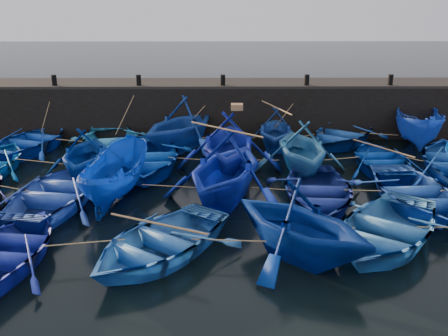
{
  "coord_description": "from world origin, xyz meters",
  "views": [
    {
      "loc": [
        -0.15,
        -14.11,
        6.85
      ],
      "look_at": [
        0.0,
        3.2,
        0.7
      ],
      "focal_mm": 40.0,
      "sensor_mm": 36.0,
      "label": 1
    }
  ],
  "objects": [
    {
      "name": "boat_16",
      "position": [
        0.03,
        1.63,
        1.28
      ],
      "size": [
        5.58,
        6.0,
        2.57
      ],
      "primitive_type": "imported",
      "rotation": [
        0.0,
        0.0,
        -0.34
      ],
      "color": "#0C24A6",
      "rests_on": "ground"
    },
    {
      "name": "boat_5",
      "position": [
        9.01,
        8.09,
        1.01
      ],
      "size": [
        3.18,
        5.53,
        2.02
      ],
      "primitive_type": "imported",
      "rotation": [
        0.0,
        0.0,
        -0.25
      ],
      "color": "#1940B7",
      "rests_on": "ground"
    },
    {
      "name": "boat_2",
      "position": [
        -1.93,
        7.76,
        1.22
      ],
      "size": [
        5.92,
        6.09,
        2.44
      ],
      "primitive_type": "imported",
      "rotation": [
        0.0,
        0.0,
        -0.59
      ],
      "color": "navy",
      "rests_on": "ground"
    },
    {
      "name": "boat_3",
      "position": [
        2.37,
        7.7,
        0.96
      ],
      "size": [
        3.57,
        4.01,
        1.93
      ],
      "primitive_type": "imported",
      "rotation": [
        0.0,
        0.0,
        -0.12
      ],
      "color": "#184191",
      "rests_on": "ground"
    },
    {
      "name": "ground",
      "position": [
        0.0,
        0.0,
        0.0
      ],
      "size": [
        120.0,
        120.0,
        0.0
      ],
      "primitive_type": "plane",
      "color": "black",
      "rests_on": "ground"
    },
    {
      "name": "quay_wall",
      "position": [
        0.0,
        10.5,
        1.25
      ],
      "size": [
        26.0,
        2.5,
        2.5
      ],
      "primitive_type": "cube",
      "color": "black",
      "rests_on": "ground"
    },
    {
      "name": "bollard_3",
      "position": [
        4.0,
        9.6,
        2.87
      ],
      "size": [
        0.24,
        0.24,
        0.5
      ],
      "primitive_type": "cylinder",
      "color": "black",
      "rests_on": "quay_top"
    },
    {
      "name": "boat_22",
      "position": [
        -1.81,
        -2.1,
        0.49
      ],
      "size": [
        5.53,
        5.82,
        0.98
      ],
      "primitive_type": "imported",
      "rotation": [
        0.0,
        0.0,
        -0.63
      ],
      "color": "blue",
      "rests_on": "ground"
    },
    {
      "name": "bollard_1",
      "position": [
        -4.0,
        9.6,
        2.87
      ],
      "size": [
        0.24,
        0.24,
        0.5
      ],
      "primitive_type": "cylinder",
      "color": "black",
      "rests_on": "quay_top"
    },
    {
      "name": "loose_oars",
      "position": [
        1.74,
        3.03,
        1.62
      ],
      "size": [
        10.43,
        11.88,
        1.73
      ],
      "color": "#99724C",
      "rests_on": "ground"
    },
    {
      "name": "boat_11",
      "position": [
        6.36,
        4.9,
        0.45
      ],
      "size": [
        3.15,
        4.37,
        0.9
      ],
      "primitive_type": "imported",
      "rotation": [
        0.0,
        0.0,
        3.15
      ],
      "color": "navy",
      "rests_on": "ground"
    },
    {
      "name": "bollard_2",
      "position": [
        0.0,
        9.6,
        2.87
      ],
      "size": [
        0.24,
        0.24,
        0.5
      ],
      "primitive_type": "cylinder",
      "color": "black",
      "rests_on": "quay_top"
    },
    {
      "name": "boat_9",
      "position": [
        0.21,
        4.57,
        1.29
      ],
      "size": [
        4.47,
        5.11,
        2.57
      ],
      "primitive_type": "imported",
      "rotation": [
        0.0,
        0.0,
        3.09
      ],
      "color": "#102297",
      "rests_on": "ground"
    },
    {
      "name": "boat_7",
      "position": [
        -5.31,
        4.15,
        1.02
      ],
      "size": [
        3.49,
        4.0,
        2.03
      ],
      "primitive_type": "imported",
      "rotation": [
        0.0,
        0.0,
        3.18
      ],
      "color": "navy",
      "rests_on": "ground"
    },
    {
      "name": "boat_8",
      "position": [
        -3.11,
        4.92,
        0.57
      ],
      "size": [
        4.36,
        5.77,
        1.13
      ],
      "primitive_type": "imported",
      "rotation": [
        0.0,
        0.0,
        0.09
      ],
      "color": "#0942BA",
      "rests_on": "ground"
    },
    {
      "name": "quay_top",
      "position": [
        0.0,
        10.5,
        2.56
      ],
      "size": [
        26.0,
        2.5,
        0.12
      ],
      "primitive_type": "cube",
      "color": "black",
      "rests_on": "quay_wall"
    },
    {
      "name": "boat_18",
      "position": [
        6.34,
        1.27,
        0.51
      ],
      "size": [
        3.76,
        5.1,
        1.02
      ],
      "primitive_type": "imported",
      "rotation": [
        0.0,
        0.0,
        0.05
      ],
      "color": "blue",
      "rests_on": "ground"
    },
    {
      "name": "boat_0",
      "position": [
        -8.63,
        7.61,
        0.5
      ],
      "size": [
        4.73,
        5.6,
        0.99
      ],
      "primitive_type": "imported",
      "rotation": [
        0.0,
        0.0,
        2.82
      ],
      "color": "#0C38A5",
      "rests_on": "ground"
    },
    {
      "name": "wooden_crate",
      "position": [
        0.51,
        4.57,
        2.69
      ],
      "size": [
        0.45,
        0.38,
        0.23
      ],
      "primitive_type": "cube",
      "color": "olive",
      "rests_on": "boat_9"
    },
    {
      "name": "mooring_ropes",
      "position": [
        0.18,
        4.84,
        0.86
      ],
      "size": [
        17.69,
        12.23,
        2.1
      ],
      "color": "tan",
      "rests_on": "ground"
    },
    {
      "name": "boat_1",
      "position": [
        -5.01,
        7.11,
        0.55
      ],
      "size": [
        4.97,
        6.08,
        1.1
      ],
      "primitive_type": "imported",
      "rotation": [
        0.0,
        0.0,
        0.24
      ],
      "color": "#287ED3",
      "rests_on": "ground"
    },
    {
      "name": "boat_14",
      "position": [
        -5.61,
        1.37,
        0.52
      ],
      "size": [
        4.34,
        5.53,
        1.05
      ],
      "primitive_type": "imported",
      "rotation": [
        0.0,
        0.0,
        2.99
      ],
      "color": "#2746A4",
      "rests_on": "ground"
    },
    {
      "name": "boat_15",
      "position": [
        -3.75,
        1.94,
        0.87
      ],
      "size": [
        2.33,
        4.69,
        1.74
      ],
      "primitive_type": "imported",
      "rotation": [
        0.0,
        0.0,
        2.99
      ],
      "color": "#0534A6",
      "rests_on": "ground"
    },
    {
      "name": "bollard_4",
      "position": [
        8.0,
        9.6,
        2.87
      ],
      "size": [
        0.24,
        0.24,
        0.5
      ],
      "primitive_type": "cylinder",
      "color": "black",
      "rests_on": "quay_top"
    },
    {
      "name": "boat_17",
      "position": [
        3.12,
        1.39,
        0.5
      ],
      "size": [
        3.89,
        5.15,
        1.01
      ],
      "primitive_type": "imported",
      "rotation": [
        0.0,
        0.0,
        -0.09
      ],
      "color": "navy",
      "rests_on": "ground"
    },
    {
      "name": "boat_21",
      "position": [
        -5.73,
        -2.47,
        0.46
      ],
      "size": [
        3.7,
        4.79,
        0.92
      ],
      "primitive_type": "imported",
      "rotation": [
        0.0,
        0.0,
        3.01
      ],
      "color": "navy",
      "rests_on": "ground"
    },
    {
      "name": "bollard_0",
      "position": [
        -8.0,
        9.6,
        2.87
      ],
      "size": [
        0.24,
        0.24,
        0.5
      ],
      "primitive_type": "cylinder",
      "color": "black",
      "rests_on": "quay_top"
    },
    {
      "name": "boat_10",
      "position": [
        3.07,
        4.53,
        1.12
      ],
      "size": [
        3.93,
        4.47,
        2.23
      ],
      "primitive_type": "imported",
      "rotation": [
        0.0,
        0.0,
        3.21
      ],
      "color": "teal",
      "rests_on": "ground"
    },
    {
      "name": "boat_4",
      "position": [
        5.59,
        8.52,
        0.51
      ],
      "size": [
        5.73,
        6.04,
        1.02
      ],
      "primitive_type": "imported",
      "rotation": [
        0.0,
        0.0,
        -0.63
      ],
      "color": "navy",
      "rests_on": "ground"
    },
    {
      "name": "boat_24",
      "position": [
        4.55,
        -1.43,
        0.53
      ],
      "size": [
        5.88,
        6.24,
        1.05
      ],
      "primitive_type": "imported",
      "rotation": [
        0.0,
        0.0,
        -0.61
      ],
      "color": "blue",
      "rests_on": "ground"
    },
    {
      "name": "boat_23",
      "position": [
        1.99,
        -2.24,
        1.12
      ],
      "size": [
        5.6,
        5.59,
        2.24
      ],
      "primitive_type": "imported",
      "rotation": [
        0.0,
        0.0,
        0.8
      ],
      "color": "navy",
      "rests_on": "ground"
    }
  ]
}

